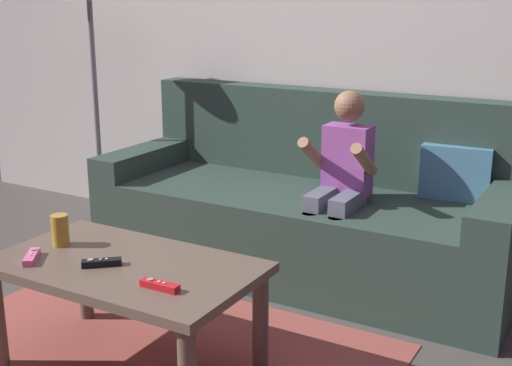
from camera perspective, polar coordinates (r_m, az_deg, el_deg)
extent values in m
cube|color=beige|center=(3.68, 5.46, 13.80)|extent=(5.19, 0.05, 2.50)
cube|color=#2D4238|center=(3.41, 3.91, -4.10)|extent=(2.08, 0.80, 0.42)
cube|color=#2D4238|center=(3.58, 6.30, 4.11)|extent=(2.08, 0.16, 0.46)
cube|color=#2D4238|center=(3.83, -8.92, 2.19)|extent=(0.18, 0.80, 0.12)
cube|color=#2D4238|center=(3.06, 20.24, -2.00)|extent=(0.18, 0.80, 0.12)
cube|color=teal|center=(3.32, 16.50, 0.86)|extent=(0.33, 0.15, 0.26)
cylinder|color=slate|center=(3.08, 4.47, -6.32)|extent=(0.07, 0.07, 0.42)
cylinder|color=slate|center=(3.03, 6.62, -6.73)|extent=(0.07, 0.07, 0.42)
cube|color=slate|center=(3.12, 5.61, -1.32)|extent=(0.08, 0.27, 0.08)
cube|color=slate|center=(3.07, 7.74, -1.65)|extent=(0.08, 0.27, 0.08)
cube|color=#994C9E|center=(3.17, 7.71, 1.94)|extent=(0.21, 0.13, 0.32)
cylinder|color=#936B4C|center=(3.10, 4.77, 2.49)|extent=(0.05, 0.24, 0.19)
cylinder|color=#936B4C|center=(3.01, 9.10, 1.93)|extent=(0.05, 0.24, 0.19)
sphere|color=#936B4C|center=(3.12, 7.88, 6.45)|extent=(0.14, 0.14, 0.14)
cube|color=brown|center=(2.51, -10.98, -6.96)|extent=(0.97, 0.56, 0.04)
cylinder|color=brown|center=(3.02, -14.25, -7.57)|extent=(0.06, 0.06, 0.39)
cylinder|color=brown|center=(2.54, 0.38, -11.67)|extent=(0.06, 0.06, 0.39)
cube|color=red|center=(2.27, -8.10, -8.55)|extent=(0.14, 0.04, 0.02)
cylinder|color=#99999E|center=(2.28, -8.90, -8.02)|extent=(0.02, 0.02, 0.00)
cylinder|color=silver|center=(2.26, -8.19, -8.22)|extent=(0.01, 0.01, 0.00)
cylinder|color=silver|center=(2.25, -7.75, -8.33)|extent=(0.01, 0.01, 0.00)
cube|color=black|center=(2.49, -12.87, -6.56)|extent=(0.13, 0.12, 0.02)
cylinder|color=#99999E|center=(2.48, -13.78, -6.30)|extent=(0.02, 0.02, 0.00)
cylinder|color=silver|center=(2.48, -12.96, -6.27)|extent=(0.01, 0.01, 0.00)
cylinder|color=silver|center=(2.48, -12.48, -6.25)|extent=(0.01, 0.01, 0.00)
cube|color=pink|center=(2.61, -18.37, -5.93)|extent=(0.11, 0.13, 0.02)
cylinder|color=#99999E|center=(2.64, -18.22, -5.34)|extent=(0.02, 0.02, 0.00)
cylinder|color=silver|center=(2.61, -18.38, -5.62)|extent=(0.01, 0.01, 0.00)
cylinder|color=silver|center=(2.59, -18.47, -5.79)|extent=(0.01, 0.01, 0.00)
cylinder|color=#B78C2D|center=(2.71, -16.17, -3.84)|extent=(0.07, 0.07, 0.12)
cylinder|color=black|center=(4.17, -12.70, -3.71)|extent=(0.24, 0.24, 0.02)
cylinder|color=slate|center=(4.01, -13.26, 5.33)|extent=(0.03, 0.03, 1.31)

